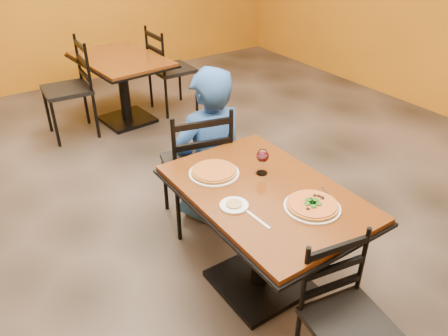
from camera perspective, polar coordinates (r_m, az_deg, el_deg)
floor at (r=3.33m, az=-0.78°, el=-9.61°), size 7.00×8.00×0.01m
table_main at (r=2.67m, az=5.11°, el=-6.30°), size 0.83×1.23×0.75m
table_second at (r=5.07m, az=-13.05°, el=11.68°), size 0.89×1.23×0.75m
chair_main_near at (r=2.34m, az=16.02°, el=-19.10°), size 0.44×0.44×0.84m
chair_main_far at (r=3.30m, az=-3.67°, el=0.45°), size 0.54×0.54×0.99m
chair_second_left at (r=4.92m, az=-19.70°, el=9.47°), size 0.49×0.49×1.02m
chair_second_right at (r=5.33m, az=-6.73°, el=12.53°), size 0.45×0.45×0.99m
diner at (r=3.34m, az=-1.95°, el=3.10°), size 0.64×0.44×1.22m
plate_main at (r=2.45m, az=11.35°, el=-5.00°), size 0.31×0.31×0.01m
pizza_main at (r=2.44m, az=11.39°, el=-4.70°), size 0.28×0.28×0.02m
plate_far at (r=2.69m, az=-1.30°, el=-0.69°), size 0.31×0.31×0.01m
pizza_far at (r=2.69m, az=-1.30°, el=-0.40°), size 0.28×0.28×0.02m
side_plate at (r=2.42m, az=1.30°, el=-4.86°), size 0.16×0.16×0.01m
dip at (r=2.41m, az=1.31°, el=-4.68°), size 0.09×0.09×0.01m
wine_glass at (r=2.67m, az=4.99°, el=0.96°), size 0.08×0.08×0.18m
fork at (r=2.33m, az=4.38°, el=-6.63°), size 0.02×0.19×0.00m
knife at (r=2.56m, az=13.66°, el=-3.64°), size 0.07×0.21×0.00m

